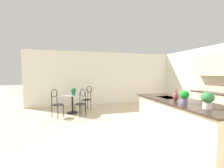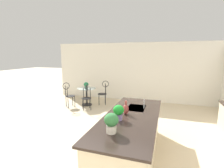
{
  "view_description": "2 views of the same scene",
  "coord_description": "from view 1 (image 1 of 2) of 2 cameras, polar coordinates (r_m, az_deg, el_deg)",
  "views": [
    {
      "loc": [
        3.36,
        -1.78,
        1.59
      ],
      "look_at": [
        -1.81,
        -0.35,
        1.22
      ],
      "focal_mm": 23.96,
      "sensor_mm": 36.0,
      "label": 1
    },
    {
      "loc": [
        3.52,
        1.5,
        2.15
      ],
      "look_at": [
        -1.65,
        -0.21,
        1.2
      ],
      "focal_mm": 26.94,
      "sensor_mm": 36.0,
      "label": 2
    }
  ],
  "objects": [
    {
      "name": "bistro_table",
      "position": [
        6.27,
        -14.88,
        -6.68
      ],
      "size": [
        0.8,
        0.8,
        0.74
      ],
      "color": "black",
      "rests_on": "ground"
    },
    {
      "name": "sink_faucet",
      "position": [
        4.61,
        22.32,
        -3.29
      ],
      "size": [
        0.02,
        0.02,
        0.22
      ],
      "primitive_type": "cylinder",
      "color": "#B2B5BA",
      "rests_on": "kitchen_island"
    },
    {
      "name": "chair_toward_desk",
      "position": [
        5.66,
        -11.69,
        -6.48
      ],
      "size": [
        0.53,
        0.53,
        1.04
      ],
      "color": "black",
      "rests_on": "ground"
    },
    {
      "name": "chair_by_island",
      "position": [
        6.61,
        -9.35,
        -4.94
      ],
      "size": [
        0.5,
        0.52,
        1.04
      ],
      "color": "black",
      "rests_on": "ground"
    },
    {
      "name": "chair_near_window",
      "position": [
        5.78,
        -20.49,
        -6.43
      ],
      "size": [
        0.54,
        0.54,
        1.04
      ],
      "color": "black",
      "rests_on": "ground"
    },
    {
      "name": "wall_left_window",
      "position": [
        7.83,
        -2.28,
        2.19
      ],
      "size": [
        0.12,
        7.8,
        2.7
      ],
      "primitive_type": "cube",
      "color": "silver",
      "rests_on": "ground"
    },
    {
      "name": "vase_on_counter",
      "position": [
        4.03,
        23.15,
        -4.32
      ],
      "size": [
        0.13,
        0.13,
        0.29
      ],
      "color": "#993D38",
      "rests_on": "kitchen_island"
    },
    {
      "name": "potted_plant_counter_far",
      "position": [
        3.36,
        32.62,
        -4.89
      ],
      "size": [
        0.23,
        0.23,
        0.33
      ],
      "color": "beige",
      "rests_on": "kitchen_island"
    },
    {
      "name": "ground_plane",
      "position": [
        4.12,
        12.16,
        -18.78
      ],
      "size": [
        40.0,
        40.0,
        0.0
      ],
      "primitive_type": "plane",
      "color": "beige"
    },
    {
      "name": "kitchen_island",
      "position": [
        4.19,
        24.81,
        -11.96
      ],
      "size": [
        2.8,
        1.06,
        0.92
      ],
      "color": "beige",
      "rests_on": "ground"
    },
    {
      "name": "potted_plant_on_table",
      "position": [
        6.07,
        -14.44,
        -2.67
      ],
      "size": [
        0.2,
        0.2,
        0.28
      ],
      "color": "#385147",
      "rests_on": "bistro_table"
    },
    {
      "name": "potted_plant_counter_near",
      "position": [
        3.72,
        25.87,
        -4.16
      ],
      "size": [
        0.21,
        0.21,
        0.29
      ],
      "color": "#7A669E",
      "rests_on": "kitchen_island"
    }
  ]
}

